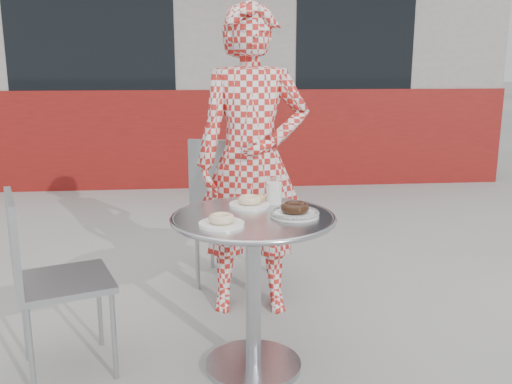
{
  "coord_description": "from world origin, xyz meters",
  "views": [
    {
      "loc": [
        -0.16,
        -2.18,
        1.3
      ],
      "look_at": [
        0.07,
        0.15,
        0.75
      ],
      "focal_mm": 40.0,
      "sensor_mm": 36.0,
      "label": 1
    }
  ],
  "objects": [
    {
      "name": "ground",
      "position": [
        0.0,
        0.0,
        0.0
      ],
      "size": [
        60.0,
        60.0,
        0.0
      ],
      "primitive_type": "plane",
      "color": "#9F9D98",
      "rests_on": "ground"
    },
    {
      "name": "seated_person",
      "position": [
        0.1,
        0.67,
        0.79
      ],
      "size": [
        0.59,
        0.41,
        1.58
      ],
      "primitive_type": "imported",
      "rotation": [
        0.0,
        0.0,
        -0.05
      ],
      "color": "red",
      "rests_on": "ground"
    },
    {
      "name": "plate_checker",
      "position": [
        0.21,
        0.02,
        0.7
      ],
      "size": [
        0.2,
        0.2,
        0.05
      ],
      "rotation": [
        0.0,
        0.0,
        -0.32
      ],
      "color": "white",
      "rests_on": "bistro_table"
    },
    {
      "name": "storefront",
      "position": [
        -0.0,
        5.56,
        1.49
      ],
      "size": [
        6.02,
        4.55,
        3.0
      ],
      "color": "gray",
      "rests_on": "ground"
    },
    {
      "name": "plate_near",
      "position": [
        -0.09,
        -0.09,
        0.7
      ],
      "size": [
        0.18,
        0.18,
        0.04
      ],
      "rotation": [
        0.0,
        0.0,
        0.37
      ],
      "color": "white",
      "rests_on": "bistro_table"
    },
    {
      "name": "bistro_table",
      "position": [
        0.05,
        0.03,
        0.52
      ],
      "size": [
        0.68,
        0.68,
        0.68
      ],
      "rotation": [
        0.0,
        0.0,
        0.08
      ],
      "color": "silver",
      "rests_on": "ground"
    },
    {
      "name": "milk_cup",
      "position": [
        0.15,
        0.22,
        0.73
      ],
      "size": [
        0.07,
        0.07,
        0.11
      ],
      "rotation": [
        0.0,
        0.0,
        -0.29
      ],
      "color": "white",
      "rests_on": "bistro_table"
    },
    {
      "name": "chair_left",
      "position": [
        -0.75,
        0.09,
        0.24
      ],
      "size": [
        0.48,
        0.48,
        0.78
      ],
      "rotation": [
        0.0,
        0.0,
        1.92
      ],
      "color": "#9D9FA4",
      "rests_on": "ground"
    },
    {
      "name": "plate_far",
      "position": [
        0.05,
        0.19,
        0.7
      ],
      "size": [
        0.18,
        0.18,
        0.05
      ],
      "rotation": [
        0.0,
        0.0,
        0.09
      ],
      "color": "white",
      "rests_on": "bistro_table"
    },
    {
      "name": "chair_far",
      "position": [
        0.02,
        1.04,
        0.27
      ],
      "size": [
        0.51,
        0.51,
        0.88
      ],
      "rotation": [
        0.0,
        0.0,
        2.89
      ],
      "color": "#9D9FA4",
      "rests_on": "ground"
    }
  ]
}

